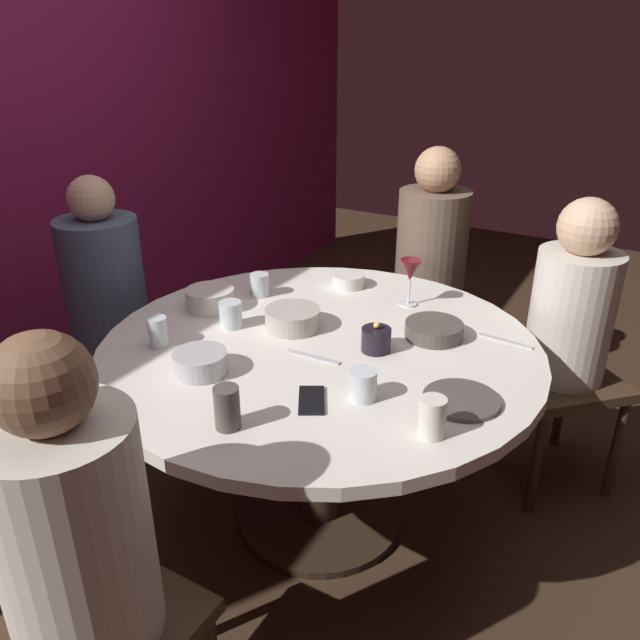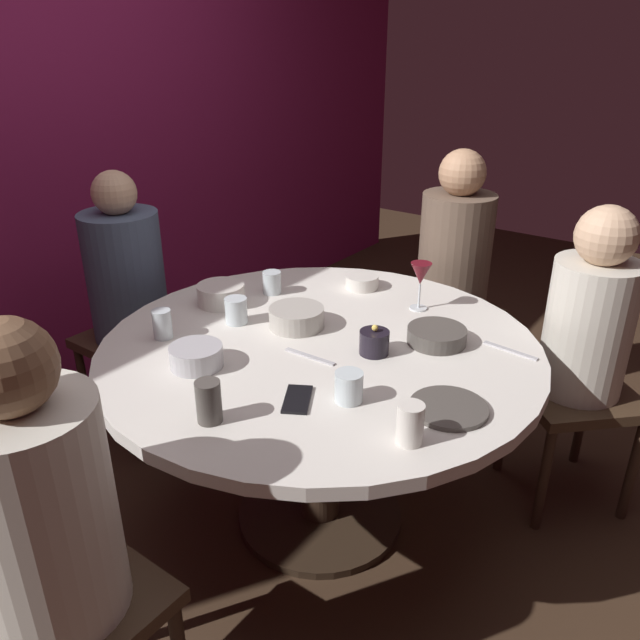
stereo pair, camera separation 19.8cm
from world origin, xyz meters
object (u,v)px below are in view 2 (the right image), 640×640
object	(u,v)px
candle_holder	(374,342)
bowl_small_white	(221,294)
seated_diner_front_right	(588,329)
cup_center_front	(236,310)
seated_diner_right	(454,257)
bowl_salad_center	(437,336)
seated_diner_back	(126,280)
dinner_plate	(449,408)
bowl_serving_large	(196,356)
seated_diner_left	(41,516)
wine_glass	(421,276)
cup_beside_wine	(162,324)
bowl_sauce_side	(362,282)
dining_table	(320,379)
cup_far_edge	(209,402)
cup_near_candle	(272,283)
bowl_rice_portion	(297,317)
cup_by_left_diner	(410,424)
cup_by_right_diner	(349,387)
cell_phone	(297,399)

from	to	relation	value
candle_holder	bowl_small_white	distance (m)	0.66
seated_diner_front_right	cup_center_front	bearing A→B (deg)	-9.21
seated_diner_right	bowl_salad_center	distance (m)	0.84
seated_diner_back	seated_diner_front_right	distance (m)	1.78
bowl_small_white	dinner_plate	bearing A→B (deg)	-99.14
bowl_small_white	bowl_serving_large	bearing A→B (deg)	-144.38
seated_diner_left	cup_center_front	bearing A→B (deg)	19.02
bowl_small_white	wine_glass	bearing A→B (deg)	-57.61
seated_diner_left	seated_diner_front_right	distance (m)	1.78
seated_diner_right	cup_beside_wine	world-z (taller)	seated_diner_right
seated_diner_right	seated_diner_front_right	xyz separation A→B (m)	(-0.34, -0.66, -0.03)
bowl_sauce_side	cup_beside_wine	xyz separation A→B (m)	(-0.76, 0.29, 0.02)
bowl_salad_center	bowl_sauce_side	bearing A→B (deg)	60.11
dining_table	cup_far_edge	xyz separation A→B (m)	(-0.53, -0.04, 0.19)
seated_diner_front_right	candle_holder	distance (m)	0.79
cup_center_front	cup_near_candle	bearing A→B (deg)	15.16
seated_diner_left	cup_near_candle	bearing A→B (deg)	18.15
seated_diner_back	bowl_serving_large	size ratio (longest dim) A/B	7.28
wine_glass	bowl_rice_portion	size ratio (longest dim) A/B	0.94
seated_diner_right	cup_beside_wine	bearing A→B (deg)	-18.84
dining_table	bowl_sauce_side	world-z (taller)	bowl_sauce_side
cup_center_front	cup_far_edge	world-z (taller)	cup_far_edge
seated_diner_left	seated_diner_front_right	world-z (taller)	seated_diner_left
seated_diner_right	bowl_salad_center	bearing A→B (deg)	21.25
bowl_sauce_side	cup_by_left_diner	world-z (taller)	cup_by_left_diner
wine_glass	cup_near_candle	xyz separation A→B (m)	(-0.20, 0.53, -0.09)
candle_holder	bowl_salad_center	size ratio (longest dim) A/B	0.51
seated_diner_front_right	bowl_sauce_side	world-z (taller)	seated_diner_front_right
seated_diner_left	cup_by_left_diner	distance (m)	0.84
bowl_small_white	cup_by_left_diner	xyz separation A→B (m)	(-0.35, -0.98, 0.02)
candle_holder	cup_near_candle	bearing A→B (deg)	71.68
bowl_small_white	cup_beside_wine	bearing A→B (deg)	-171.65
dinner_plate	cup_near_candle	world-z (taller)	cup_near_candle
seated_diner_front_right	bowl_serving_large	bearing A→B (deg)	4.24
cup_by_right_diner	cup_center_front	bearing A→B (deg)	72.32
bowl_rice_portion	cup_by_right_diner	size ratio (longest dim) A/B	2.19
dining_table	seated_diner_left	xyz separation A→B (m)	(-0.98, 0.00, 0.13)
bowl_small_white	bowl_sauce_side	xyz separation A→B (m)	(0.44, -0.33, -0.01)
seated_diner_front_right	bowl_serving_large	size ratio (longest dim) A/B	7.14
cell_phone	bowl_salad_center	size ratio (longest dim) A/B	0.74
seated_diner_front_right	bowl_sauce_side	bearing A→B (deg)	-32.38
cell_phone	cup_center_front	bearing A→B (deg)	120.22
bowl_salad_center	bowl_small_white	size ratio (longest dim) A/B	1.09
dinner_plate	bowl_rice_portion	xyz separation A→B (m)	(0.17, 0.65, 0.03)
bowl_salad_center	seated_diner_front_right	bearing A→B (deg)	-39.08
dining_table	bowl_salad_center	size ratio (longest dim) A/B	7.50
seated_diner_right	bowl_small_white	bearing A→B (deg)	-26.64
candle_holder	bowl_rice_portion	bearing A→B (deg)	88.21
bowl_serving_large	cup_beside_wine	size ratio (longest dim) A/B	1.64
seated_diner_left	bowl_serving_large	xyz separation A→B (m)	(0.64, 0.21, 0.04)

